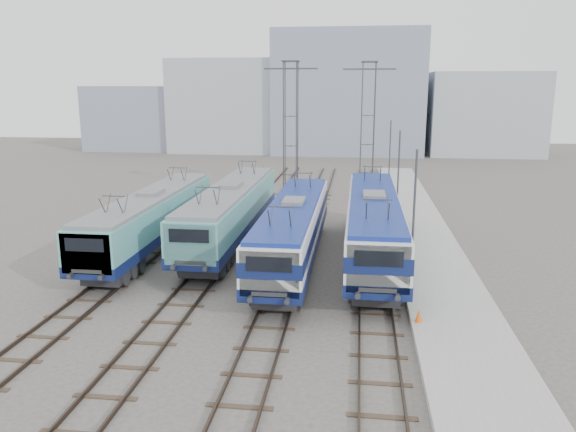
{
  "coord_description": "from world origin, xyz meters",
  "views": [
    {
      "loc": [
        5.79,
        -25.71,
        9.97
      ],
      "look_at": [
        1.67,
        7.0,
        2.34
      ],
      "focal_mm": 35.0,
      "sensor_mm": 36.0,
      "label": 1
    }
  ],
  "objects_px": {
    "locomotive_far_right": "(373,221)",
    "locomotive_center_left": "(231,210)",
    "locomotive_far_left": "(151,217)",
    "locomotive_center_right": "(293,227)",
    "catenary_tower_east": "(368,126)",
    "mast_front": "(414,220)",
    "mast_mid": "(398,181)",
    "mast_rear": "(389,159)",
    "safety_cone": "(419,316)",
    "catenary_tower_west": "(291,127)"
  },
  "relations": [
    {
      "from": "mast_mid",
      "to": "locomotive_far_right",
      "type": "bearing_deg",
      "value": -103.13
    },
    {
      "from": "locomotive_far_left",
      "to": "locomotive_center_right",
      "type": "bearing_deg",
      "value": -10.96
    },
    {
      "from": "locomotive_far_left",
      "to": "mast_mid",
      "type": "xyz_separation_m",
      "value": [
        15.35,
        7.54,
        1.33
      ]
    },
    {
      "from": "locomotive_center_left",
      "to": "mast_front",
      "type": "bearing_deg",
      "value": -31.35
    },
    {
      "from": "mast_front",
      "to": "mast_rear",
      "type": "distance_m",
      "value": 24.0
    },
    {
      "from": "locomotive_far_right",
      "to": "mast_front",
      "type": "relative_size",
      "value": 2.67
    },
    {
      "from": "catenary_tower_east",
      "to": "safety_cone",
      "type": "relative_size",
      "value": 21.3
    },
    {
      "from": "locomotive_far_right",
      "to": "mast_rear",
      "type": "relative_size",
      "value": 2.67
    },
    {
      "from": "catenary_tower_east",
      "to": "mast_mid",
      "type": "xyz_separation_m",
      "value": [
        2.1,
        -10.0,
        -3.14
      ]
    },
    {
      "from": "locomotive_far_right",
      "to": "locomotive_center_left",
      "type": "bearing_deg",
      "value": 164.24
    },
    {
      "from": "locomotive_center_right",
      "to": "mast_rear",
      "type": "height_order",
      "value": "mast_rear"
    },
    {
      "from": "locomotive_center_right",
      "to": "mast_rear",
      "type": "bearing_deg",
      "value": 73.38
    },
    {
      "from": "mast_front",
      "to": "catenary_tower_east",
      "type": "bearing_deg",
      "value": 95.45
    },
    {
      "from": "locomotive_far_left",
      "to": "mast_rear",
      "type": "distance_m",
      "value": 24.88
    },
    {
      "from": "locomotive_far_right",
      "to": "safety_cone",
      "type": "bearing_deg",
      "value": -79.3
    },
    {
      "from": "mast_front",
      "to": "safety_cone",
      "type": "xyz_separation_m",
      "value": [
        -0.1,
        -5.19,
        -2.92
      ]
    },
    {
      "from": "catenary_tower_west",
      "to": "mast_rear",
      "type": "height_order",
      "value": "catenary_tower_west"
    },
    {
      "from": "locomotive_far_left",
      "to": "mast_rear",
      "type": "height_order",
      "value": "mast_rear"
    },
    {
      "from": "locomotive_center_right",
      "to": "catenary_tower_west",
      "type": "xyz_separation_m",
      "value": [
        -2.25,
        17.28,
        4.39
      ]
    },
    {
      "from": "mast_front",
      "to": "mast_rear",
      "type": "relative_size",
      "value": 1.0
    },
    {
      "from": "catenary_tower_west",
      "to": "safety_cone",
      "type": "relative_size",
      "value": 21.3
    },
    {
      "from": "mast_front",
      "to": "locomotive_center_right",
      "type": "bearing_deg",
      "value": 156.8
    },
    {
      "from": "locomotive_far_right",
      "to": "safety_cone",
      "type": "height_order",
      "value": "locomotive_far_right"
    },
    {
      "from": "catenary_tower_west",
      "to": "mast_rear",
      "type": "xyz_separation_m",
      "value": [
        8.6,
        4.0,
        -3.14
      ]
    },
    {
      "from": "locomotive_center_right",
      "to": "mast_front",
      "type": "distance_m",
      "value": 7.02
    },
    {
      "from": "catenary_tower_east",
      "to": "mast_rear",
      "type": "xyz_separation_m",
      "value": [
        2.1,
        2.0,
        -3.14
      ]
    },
    {
      "from": "locomotive_far_right",
      "to": "safety_cone",
      "type": "distance_m",
      "value": 9.6
    },
    {
      "from": "catenary_tower_east",
      "to": "mast_mid",
      "type": "height_order",
      "value": "catenary_tower_east"
    },
    {
      "from": "locomotive_far_right",
      "to": "catenary_tower_west",
      "type": "height_order",
      "value": "catenary_tower_west"
    },
    {
      "from": "locomotive_far_left",
      "to": "locomotive_center_right",
      "type": "xyz_separation_m",
      "value": [
        9.0,
        -1.74,
        0.08
      ]
    },
    {
      "from": "locomotive_center_right",
      "to": "locomotive_far_right",
      "type": "xyz_separation_m",
      "value": [
        4.5,
        1.35,
        0.12
      ]
    },
    {
      "from": "safety_cone",
      "to": "mast_front",
      "type": "bearing_deg",
      "value": 88.9
    },
    {
      "from": "mast_rear",
      "to": "locomotive_center_right",
      "type": "bearing_deg",
      "value": -106.62
    },
    {
      "from": "mast_rear",
      "to": "locomotive_center_left",
      "type": "bearing_deg",
      "value": -121.96
    },
    {
      "from": "locomotive_far_right",
      "to": "mast_mid",
      "type": "bearing_deg",
      "value": 76.87
    },
    {
      "from": "mast_mid",
      "to": "safety_cone",
      "type": "relative_size",
      "value": 12.42
    },
    {
      "from": "mast_rear",
      "to": "safety_cone",
      "type": "height_order",
      "value": "mast_rear"
    },
    {
      "from": "locomotive_far_left",
      "to": "safety_cone",
      "type": "distance_m",
      "value": 18.12
    },
    {
      "from": "locomotive_center_right",
      "to": "mast_front",
      "type": "height_order",
      "value": "mast_front"
    },
    {
      "from": "locomotive_far_right",
      "to": "catenary_tower_west",
      "type": "xyz_separation_m",
      "value": [
        -6.75,
        15.93,
        4.27
      ]
    },
    {
      "from": "catenary_tower_west",
      "to": "mast_rear",
      "type": "distance_m",
      "value": 9.99
    },
    {
      "from": "locomotive_center_right",
      "to": "mast_rear",
      "type": "distance_m",
      "value": 22.24
    },
    {
      "from": "locomotive_center_left",
      "to": "mast_rear",
      "type": "xyz_separation_m",
      "value": [
        10.85,
        17.39,
        1.23
      ]
    },
    {
      "from": "catenary_tower_east",
      "to": "safety_cone",
      "type": "distance_m",
      "value": 27.93
    },
    {
      "from": "locomotive_center_right",
      "to": "safety_cone",
      "type": "distance_m",
      "value": 10.22
    },
    {
      "from": "mast_mid",
      "to": "mast_rear",
      "type": "height_order",
      "value": "same"
    },
    {
      "from": "locomotive_far_right",
      "to": "mast_front",
      "type": "xyz_separation_m",
      "value": [
        1.85,
        -4.07,
        1.12
      ]
    },
    {
      "from": "mast_mid",
      "to": "safety_cone",
      "type": "xyz_separation_m",
      "value": [
        -0.1,
        -17.19,
        -2.92
      ]
    },
    {
      "from": "locomotive_center_right",
      "to": "catenary_tower_east",
      "type": "bearing_deg",
      "value": 77.57
    },
    {
      "from": "locomotive_far_right",
      "to": "mast_mid",
      "type": "relative_size",
      "value": 2.67
    }
  ]
}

